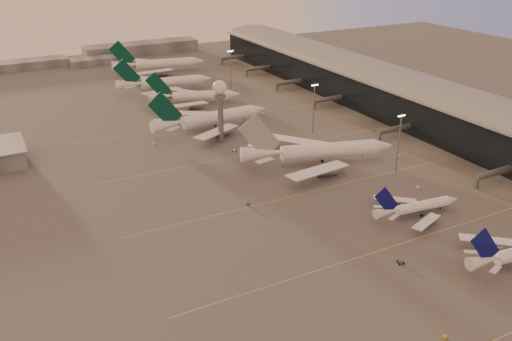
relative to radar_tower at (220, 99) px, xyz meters
name	(u,v)px	position (x,y,z in m)	size (l,w,h in m)	color
ground	(376,275)	(-5.00, -120.00, -20.95)	(700.00, 700.00, 0.00)	#545251
taxiway_markings	(345,182)	(25.00, -64.00, -20.94)	(180.00, 185.25, 0.02)	#CFCA49
terminal	(405,97)	(102.88, -9.91, -10.43)	(57.00, 362.00, 23.04)	black
radar_tower	(220,99)	(0.00, 0.00, 0.00)	(6.40, 6.40, 31.10)	slate
mast_b	(399,140)	(50.00, -65.00, -7.21)	(3.60, 0.56, 25.00)	slate
mast_c	(314,106)	(45.00, -10.00, -7.21)	(3.60, 0.56, 25.00)	slate
mast_d	(231,68)	(43.00, 80.00, -7.21)	(3.60, 0.56, 25.00)	slate
distant_horizon	(109,54)	(-2.38, 205.14, -17.06)	(165.00, 37.50, 9.00)	#5D5F64
narrowbody_mid	(417,209)	(30.41, -98.11, -18.16)	(35.16, 27.94, 13.75)	white
widebody_white	(319,154)	(26.06, -43.28, -16.81)	(65.91, 52.07, 23.84)	white
greentail_a	(211,121)	(3.22, 18.69, -16.86)	(63.73, 51.38, 23.13)	white
greentail_b	(195,98)	(11.86, 62.68, -17.53)	(51.09, 40.55, 19.35)	white
greentail_c	(165,85)	(6.09, 96.92, -17.10)	(59.85, 48.03, 21.82)	white
greentail_d	(159,66)	(18.22, 145.02, -16.77)	(64.66, 51.80, 23.65)	white
gsv_truck_a	(446,335)	(-6.98, -148.80, -19.93)	(5.13, 2.35, 2.00)	gold
gsv_tug_mid	(401,262)	(5.32, -118.64, -20.36)	(4.53, 3.47, 1.14)	#4E5053
gsv_truck_b	(419,186)	(46.81, -82.14, -19.85)	(5.61, 3.04, 2.15)	silver
gsv_truck_c	(249,202)	(-17.90, -63.51, -19.82)	(5.72, 4.57, 2.22)	#4E5053
gsv_catering_b	(399,153)	(61.45, -53.85, -18.96)	(5.31, 3.95, 3.98)	silver
gsv_tug_far	(234,151)	(-0.09, -14.34, -20.42)	(3.82, 4.14, 1.02)	silver
gsv_truck_d	(154,142)	(-29.26, 11.96, -19.90)	(2.78, 5.36, 2.06)	silver
gsv_tug_hangar	(262,114)	(36.01, 25.69, -20.45)	(3.57, 2.32, 0.97)	silver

